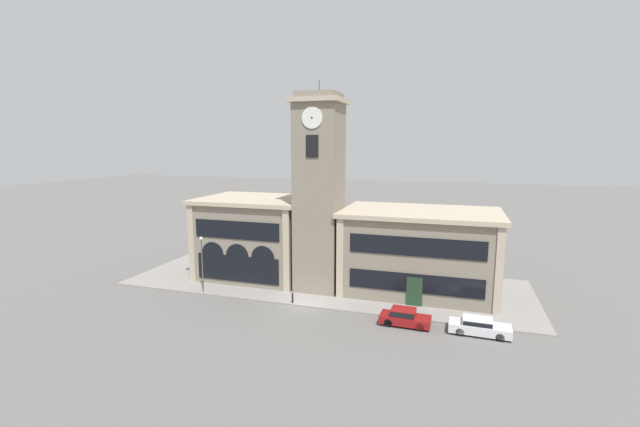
% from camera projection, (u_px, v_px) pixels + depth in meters
% --- Properties ---
extents(ground_plane, '(300.00, 300.00, 0.00)m').
position_uv_depth(ground_plane, '(302.00, 307.00, 41.32)').
color(ground_plane, '#605E5B').
extents(sidewalk_kerb, '(44.18, 15.02, 0.15)m').
position_uv_depth(sidewalk_kerb, '(325.00, 283.00, 48.38)').
color(sidewalk_kerb, gray).
rests_on(sidewalk_kerb, ground_plane).
extents(clock_tower, '(5.21, 5.21, 21.91)m').
position_uv_depth(clock_tower, '(319.00, 194.00, 44.86)').
color(clock_tower, gray).
rests_on(clock_tower, ground_plane).
extents(town_hall_left_wing, '(12.84, 10.46, 9.38)m').
position_uv_depth(town_hall_left_wing, '(257.00, 237.00, 50.77)').
color(town_hall_left_wing, gray).
rests_on(town_hall_left_wing, ground_plane).
extents(town_hall_right_wing, '(16.24, 10.46, 8.75)m').
position_uv_depth(town_hall_right_wing, '(420.00, 251.00, 45.19)').
color(town_hall_right_wing, gray).
rests_on(town_hall_right_wing, ground_plane).
extents(parked_car_near, '(4.38, 1.99, 1.46)m').
position_uv_depth(parked_car_near, '(405.00, 317.00, 37.03)').
color(parked_car_near, maroon).
rests_on(parked_car_near, ground_plane).
extents(parked_car_mid, '(4.95, 2.02, 1.38)m').
position_uv_depth(parked_car_mid, '(479.00, 326.00, 35.22)').
color(parked_car_mid, silver).
rests_on(parked_car_mid, ground_plane).
extents(street_lamp, '(0.36, 0.36, 5.94)m').
position_uv_depth(street_lamp, '(202.00, 256.00, 44.53)').
color(street_lamp, '#4C4C51').
rests_on(street_lamp, sidewalk_kerb).
extents(bollard, '(0.18, 0.18, 1.06)m').
position_uv_depth(bollard, '(293.00, 298.00, 41.90)').
color(bollard, black).
rests_on(bollard, sidewalk_kerb).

